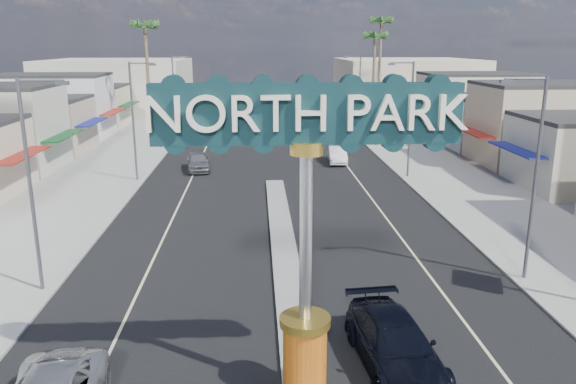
{
  "coord_description": "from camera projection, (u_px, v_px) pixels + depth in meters",
  "views": [
    {
      "loc": [
        -1.34,
        -12.75,
        10.3
      ],
      "look_at": [
        -0.04,
        10.14,
        4.22
      ],
      "focal_mm": 35.0,
      "sensor_mm": 36.0,
      "label": 1
    }
  ],
  "objects": [
    {
      "name": "ground",
      "position": [
        274.0,
        179.0,
        43.97
      ],
      "size": [
        160.0,
        160.0,
        0.0
      ],
      "primitive_type": "plane",
      "color": "gray",
      "rests_on": "ground"
    },
    {
      "name": "road",
      "position": [
        274.0,
        179.0,
        43.97
      ],
      "size": [
        20.0,
        120.0,
        0.01
      ],
      "primitive_type": "cube",
      "color": "black",
      "rests_on": "ground"
    },
    {
      "name": "median_island",
      "position": [
        284.0,
        251.0,
        28.51
      ],
      "size": [
        1.3,
        30.0,
        0.16
      ],
      "primitive_type": "cube",
      "color": "gray",
      "rests_on": "ground"
    },
    {
      "name": "sidewalk_left",
      "position": [
        93.0,
        181.0,
        43.19
      ],
      "size": [
        8.0,
        120.0,
        0.12
      ],
      "primitive_type": "cube",
      "color": "gray",
      "rests_on": "ground"
    },
    {
      "name": "sidewalk_right",
      "position": [
        449.0,
        176.0,
        44.72
      ],
      "size": [
        8.0,
        120.0,
        0.12
      ],
      "primitive_type": "cube",
      "color": "gray",
      "rests_on": "ground"
    },
    {
      "name": "storefront_row_left",
      "position": [
        23.0,
        121.0,
        54.43
      ],
      "size": [
        12.0,
        42.0,
        6.0
      ],
      "primitive_type": "cube",
      "color": "beige",
      "rests_on": "ground"
    },
    {
      "name": "storefront_row_right",
      "position": [
        505.0,
        118.0,
        57.07
      ],
      "size": [
        12.0,
        42.0,
        6.0
      ],
      "primitive_type": "cube",
      "color": "#B7B29E",
      "rests_on": "ground"
    },
    {
      "name": "backdrop_far_left",
      "position": [
        120.0,
        86.0,
        85.17
      ],
      "size": [
        20.0,
        20.0,
        8.0
      ],
      "primitive_type": "cube",
      "color": "#B7B29E",
      "rests_on": "ground"
    },
    {
      "name": "backdrop_far_right",
      "position": [
        405.0,
        85.0,
        87.58
      ],
      "size": [
        20.0,
        20.0,
        8.0
      ],
      "primitive_type": "cube",
      "color": "beige",
      "rests_on": "ground"
    },
    {
      "name": "gateway_sign",
      "position": [
        306.0,
        208.0,
        15.41
      ],
      "size": [
        8.2,
        1.5,
        9.15
      ],
      "color": "#B3420D",
      "rests_on": "median_island"
    },
    {
      "name": "traffic_signal_left",
      "position": [
        177.0,
        106.0,
        55.88
      ],
      "size": [
        5.09,
        0.45,
        6.0
      ],
      "color": "#47474C",
      "rests_on": "ground"
    },
    {
      "name": "traffic_signal_right",
      "position": [
        360.0,
        105.0,
        56.89
      ],
      "size": [
        5.09,
        0.45,
        6.0
      ],
      "color": "#47474C",
      "rests_on": "ground"
    },
    {
      "name": "streetlight_l_near",
      "position": [
        33.0,
        176.0,
        22.8
      ],
      "size": [
        2.03,
        0.22,
        9.0
      ],
      "color": "#47474C",
      "rests_on": "ground"
    },
    {
      "name": "streetlight_l_mid",
      "position": [
        135.0,
        116.0,
        42.1
      ],
      "size": [
        2.03,
        0.22,
        9.0
      ],
      "color": "#47474C",
      "rests_on": "ground"
    },
    {
      "name": "streetlight_l_far",
      "position": [
        175.0,
        91.0,
        63.33
      ],
      "size": [
        2.03,
        0.22,
        9.0
      ],
      "color": "#47474C",
      "rests_on": "ground"
    },
    {
      "name": "streetlight_r_near",
      "position": [
        533.0,
        170.0,
        23.95
      ],
      "size": [
        2.03,
        0.22,
        9.0
      ],
      "color": "#47474C",
      "rests_on": "ground"
    },
    {
      "name": "streetlight_r_mid",
      "position": [
        409.0,
        114.0,
        43.25
      ],
      "size": [
        2.03,
        0.22,
        9.0
      ],
      "color": "#47474C",
      "rests_on": "ground"
    },
    {
      "name": "streetlight_r_far",
      "position": [
        358.0,
        91.0,
        64.48
      ],
      "size": [
        2.03,
        0.22,
        9.0
      ],
      "color": "#47474C",
      "rests_on": "ground"
    },
    {
      "name": "palm_left_far",
      "position": [
        145.0,
        32.0,
        59.61
      ],
      "size": [
        2.6,
        2.6,
        13.1
      ],
      "color": "brown",
      "rests_on": "ground"
    },
    {
      "name": "palm_right_mid",
      "position": [
        375.0,
        41.0,
        67.06
      ],
      "size": [
        2.6,
        2.6,
        12.1
      ],
      "color": "brown",
      "rests_on": "ground"
    },
    {
      "name": "palm_right_far",
      "position": [
        381.0,
        27.0,
        72.51
      ],
      "size": [
        2.6,
        2.6,
        14.1
      ],
      "color": "brown",
      "rests_on": "ground"
    },
    {
      "name": "suv_right",
      "position": [
        395.0,
        344.0,
        18.27
      ],
      "size": [
        2.84,
        5.85,
        1.64
      ],
      "primitive_type": "imported",
      "rotation": [
        0.0,
        0.0,
        0.1
      ],
      "color": "black",
      "rests_on": "ground"
    },
    {
      "name": "car_parked_left",
      "position": [
        198.0,
        161.0,
        46.83
      ],
      "size": [
        2.4,
        4.7,
        1.53
      ],
      "primitive_type": "imported",
      "rotation": [
        0.0,
        0.0,
        0.13
      ],
      "color": "slate",
      "rests_on": "ground"
    },
    {
      "name": "car_parked_right",
      "position": [
        337.0,
        155.0,
        49.92
      ],
      "size": [
        1.8,
        4.45,
        1.44
      ],
      "primitive_type": "imported",
      "rotation": [
        0.0,
        0.0,
        -0.07
      ],
      "color": "silver",
      "rests_on": "ground"
    }
  ]
}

